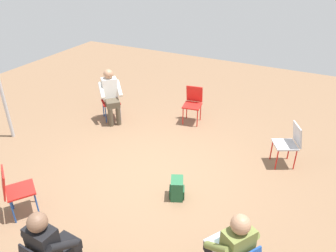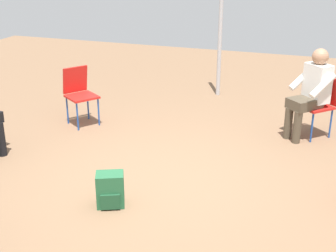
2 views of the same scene
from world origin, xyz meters
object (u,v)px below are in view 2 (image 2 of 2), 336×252
(chair_northeast, at_px, (79,91))
(person_in_white, at_px, (311,89))
(backpack_near_laptop_user, at_px, (110,191))
(chair_southeast, at_px, (319,101))

(chair_northeast, xyz_separation_m, person_in_white, (0.54, -3.23, 0.20))
(chair_northeast, bearing_deg, backpack_near_laptop_user, 70.64)
(backpack_near_laptop_user, bearing_deg, chair_southeast, -35.38)
(person_in_white, height_order, backpack_near_laptop_user, person_in_white)
(chair_northeast, xyz_separation_m, chair_southeast, (0.67, -3.35, 0.00))
(chair_northeast, height_order, chair_southeast, same)
(person_in_white, bearing_deg, backpack_near_laptop_user, 98.89)
(person_in_white, relative_size, backpack_near_laptop_user, 3.44)
(person_in_white, distance_m, backpack_near_laptop_user, 3.16)
(person_in_white, bearing_deg, chair_northeast, 53.38)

